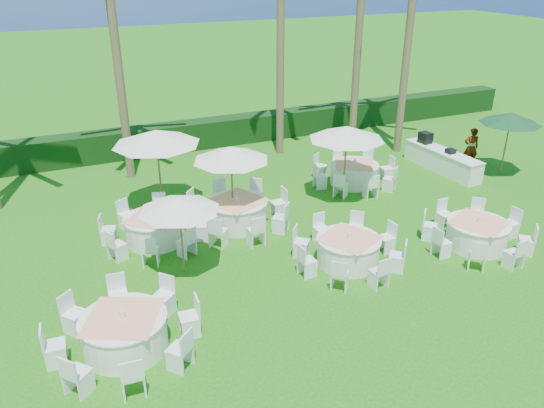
{
  "coord_description": "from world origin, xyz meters",
  "views": [
    {
      "loc": [
        -6.02,
        -10.23,
        7.82
      ],
      "look_at": [
        -0.42,
        2.54,
        1.3
      ],
      "focal_mm": 35.0,
      "sensor_mm": 36.0,
      "label": 1
    }
  ],
  "objects": [
    {
      "name": "banquet_table_a",
      "position": [
        -5.25,
        -0.49,
        0.44
      ],
      "size": [
        3.31,
        3.31,
        0.99
      ],
      "color": "white",
      "rests_on": "ground"
    },
    {
      "name": "ocean",
      "position": [
        0.0,
        102.0,
        0.0
      ],
      "size": [
        260.0,
        260.0,
        0.0
      ],
      "primitive_type": "plane",
      "color": "#07154A",
      "rests_on": "ground"
    },
    {
      "name": "hedge",
      "position": [
        0.0,
        12.0,
        0.6
      ],
      "size": [
        34.0,
        1.0,
        1.2
      ],
      "primitive_type": "cube",
      "color": "black",
      "rests_on": "ground"
    },
    {
      "name": "banquet_table_c",
      "position": [
        5.06,
        -0.04,
        0.42
      ],
      "size": [
        3.14,
        3.14,
        0.95
      ],
      "color": "white",
      "rests_on": "ground"
    },
    {
      "name": "palm_e",
      "position": [
        8.01,
        7.98,
        5.88
      ],
      "size": [
        4.15,
        4.4,
        10.8
      ],
      "color": "brown",
      "rests_on": "ground"
    },
    {
      "name": "umbrella_d",
      "position": [
        3.22,
        4.53,
        2.42
      ],
      "size": [
        2.62,
        2.62,
        2.65
      ],
      "color": "brown",
      "rests_on": "ground"
    },
    {
      "name": "palm_d",
      "position": [
        6.55,
        9.42,
        4.84
      ],
      "size": [
        4.41,
        4.07,
        8.76
      ],
      "color": "brown",
      "rests_on": "ground"
    },
    {
      "name": "ground",
      "position": [
        0.0,
        0.0,
        0.0
      ],
      "size": [
        120.0,
        120.0,
        0.0
      ],
      "primitive_type": "plane",
      "color": "#166311",
      "rests_on": "ground"
    },
    {
      "name": "banquet_table_e",
      "position": [
        -0.94,
        4.1,
        0.45
      ],
      "size": [
        3.36,
        3.36,
        1.01
      ],
      "color": "white",
      "rests_on": "ground"
    },
    {
      "name": "staff_person",
      "position": [
        9.5,
        5.16,
        0.82
      ],
      "size": [
        0.71,
        0.6,
        1.65
      ],
      "primitive_type": "imported",
      "rotation": [
        0.0,
        0.0,
        2.73
      ],
      "color": "gray",
      "rests_on": "ground"
    },
    {
      "name": "umbrella_c",
      "position": [
        -2.88,
        6.25,
        2.54
      ],
      "size": [
        2.86,
        2.86,
        2.79
      ],
      "color": "brown",
      "rests_on": "ground"
    },
    {
      "name": "umbrella_a",
      "position": [
        -3.26,
        2.06,
        2.04
      ],
      "size": [
        2.14,
        2.14,
        2.23
      ],
      "color": "brown",
      "rests_on": "ground"
    },
    {
      "name": "palm_c",
      "position": [
        3.15,
        9.85,
        5.62
      ],
      "size": [
        4.29,
        4.34,
        10.3
      ],
      "color": "brown",
      "rests_on": "ground"
    },
    {
      "name": "palm_b",
      "position": [
        -3.34,
        9.65,
        4.66
      ],
      "size": [
        4.41,
        4.05,
        8.42
      ],
      "color": "brown",
      "rests_on": "ground"
    },
    {
      "name": "umbrella_b",
      "position": [
        -0.99,
        4.39,
        2.33
      ],
      "size": [
        2.41,
        2.41,
        2.55
      ],
      "color": "brown",
      "rests_on": "ground"
    },
    {
      "name": "banquet_table_d",
      "position": [
        -3.58,
        4.08,
        0.42
      ],
      "size": [
        3.15,
        3.15,
        0.96
      ],
      "color": "white",
      "rests_on": "ground"
    },
    {
      "name": "umbrella_green",
      "position": [
        10.15,
        4.05,
        2.26
      ],
      "size": [
        2.31,
        2.31,
        2.48
      ],
      "color": "brown",
      "rests_on": "ground"
    },
    {
      "name": "banquet_table_b",
      "position": [
        1.07,
        0.66,
        0.41
      ],
      "size": [
        3.13,
        3.13,
        0.95
      ],
      "color": "white",
      "rests_on": "ground"
    },
    {
      "name": "banquet_table_f",
      "position": [
        4.26,
        5.52,
        0.42
      ],
      "size": [
        3.2,
        3.2,
        0.96
      ],
      "color": "white",
      "rests_on": "ground"
    },
    {
      "name": "buffet_table",
      "position": [
        8.21,
        5.32,
        0.45
      ],
      "size": [
        1.01,
        3.68,
        1.29
      ],
      "color": "white",
      "rests_on": "ground"
    }
  ]
}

